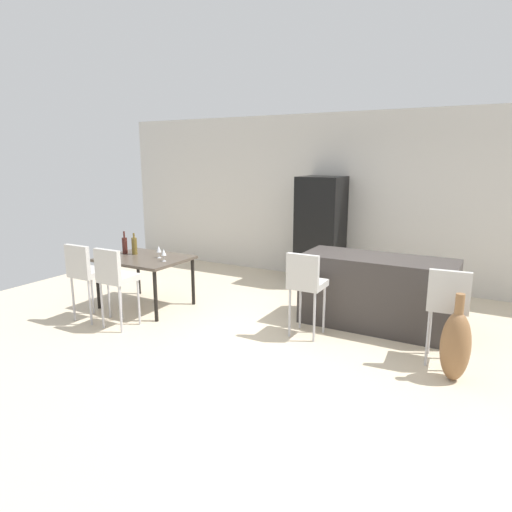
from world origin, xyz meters
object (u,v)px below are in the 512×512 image
bar_chair_middle (448,302)px  refrigerator (321,231)px  dining_chair_near (85,270)px  floor_vase (455,345)px  wine_glass_left (164,253)px  bar_chair_left (306,281)px  wine_bottle_near (125,245)px  kitchen_island (377,292)px  dining_table (145,262)px  dining_chair_far (115,275)px  wine_bottle_inner (134,246)px  wine_glass_middle (159,249)px

bar_chair_middle → refrigerator: 3.31m
dining_chair_near → floor_vase: dining_chair_near is taller
bar_chair_middle → dining_chair_near: same height
wine_glass_left → refrigerator: size_ratio=0.09×
bar_chair_left → wine_bottle_near: (-2.92, -0.02, 0.17)m
kitchen_island → wine_bottle_near: 3.70m
refrigerator → floor_vase: 3.66m
bar_chair_left → dining_table: 2.48m
bar_chair_left → wine_glass_left: 2.08m
dining_chair_near → wine_glass_left: size_ratio=6.03×
dining_chair_near → wine_bottle_near: bearing=101.0°
kitchen_island → dining_chair_far: dining_chair_far is taller
bar_chair_middle → wine_bottle_inner: 4.34m
wine_glass_middle → dining_table: bearing=-160.2°
wine_glass_middle → floor_vase: 4.03m
dining_table → wine_bottle_near: bearing=172.1°
kitchen_island → wine_bottle_inner: 3.53m
wine_bottle_inner → wine_glass_middle: 0.48m
refrigerator → floor_vase: size_ratio=2.08×
bar_chair_left → wine_bottle_inner: bearing=179.9°
wine_bottle_near → floor_vase: bearing=-3.6°
wine_bottle_inner → wine_bottle_near: 0.17m
wine_bottle_inner → wine_glass_left: wine_bottle_inner is taller
dining_chair_far → wine_glass_middle: dining_chair_far is taller
refrigerator → wine_glass_middle: bearing=-123.0°
bar_chair_middle → wine_bottle_inner: size_ratio=3.29×
bar_chair_left → dining_table: size_ratio=0.87×
dining_chair_far → wine_bottle_inner: (-0.54, 0.92, 0.17)m
refrigerator → bar_chair_middle: bearing=-45.6°
bar_chair_middle → floor_vase: 0.48m
wine_bottle_near → wine_glass_middle: size_ratio=1.93×
bar_chair_left → refrigerator: (-0.73, 2.36, 0.22)m
bar_chair_left → wine_glass_middle: size_ratio=6.03×
bar_chair_left → wine_bottle_inner: 2.76m
floor_vase → wine_glass_middle: bearing=175.6°
kitchen_island → bar_chair_middle: bearing=-39.9°
bar_chair_left → wine_bottle_near: bearing=-179.6°
bar_chair_middle → wine_glass_left: bar_chair_middle is taller
floor_vase → dining_chair_far: bearing=-171.3°
kitchen_island → wine_glass_left: kitchen_island is taller
dining_chair_near → wine_bottle_near: 0.93m
bar_chair_left → wine_glass_left: (-2.07, -0.14, 0.17)m
bar_chair_left → wine_bottle_near: wine_bottle_near is taller
dining_table → refrigerator: 3.01m
bar_chair_middle → wine_glass_left: 3.65m
wine_glass_middle → bar_chair_left: bearing=0.2°
bar_chair_middle → dining_chair_far: size_ratio=1.00×
wine_glass_left → bar_chair_middle: bearing=2.2°
wine_bottle_inner → dining_chair_far: bearing=-59.3°
kitchen_island → wine_bottle_inner: size_ratio=5.94×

